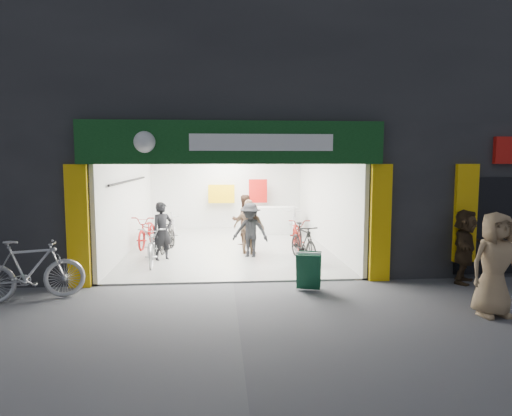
{
  "coord_description": "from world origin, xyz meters",
  "views": [
    {
      "loc": [
        -0.31,
        -9.76,
        2.69
      ],
      "look_at": [
        0.62,
        1.5,
        1.49
      ],
      "focal_mm": 32.0,
      "sensor_mm": 36.0,
      "label": 1
    }
  ],
  "objects": [
    {
      "name": "building",
      "position": [
        0.91,
        4.99,
        4.31
      ],
      "size": [
        17.0,
        10.27,
        8.0
      ],
      "color": "#232326",
      "rests_on": "ground"
    },
    {
      "name": "parked_bike",
      "position": [
        -3.91,
        -0.94,
        0.6
      ],
      "size": [
        2.06,
        1.15,
        1.19
      ],
      "primitive_type": "imported",
      "rotation": [
        0.0,
        0.0,
        1.89
      ],
      "color": "#AAABAF",
      "rests_on": "ground"
    },
    {
      "name": "ground",
      "position": [
        0.0,
        0.0,
        0.0
      ],
      "size": [
        60.0,
        60.0,
        0.0
      ],
      "primitive_type": "plane",
      "color": "#56565B",
      "rests_on": "ground"
    },
    {
      "name": "pedestrian_far",
      "position": [
        5.04,
        -0.37,
        0.81
      ],
      "size": [
        1.3,
        1.48,
        1.62
      ],
      "primitive_type": "imported",
      "rotation": [
        0.0,
        0.0,
        0.91
      ],
      "color": "#3A2A1A",
      "rests_on": "ground"
    },
    {
      "name": "bike_right_front",
      "position": [
        1.91,
        1.96,
        0.51
      ],
      "size": [
        0.81,
        1.77,
        1.02
      ],
      "primitive_type": "imported",
      "rotation": [
        0.0,
        0.0,
        0.2
      ],
      "color": "black",
      "rests_on": "ground"
    },
    {
      "name": "bike_left_back",
      "position": [
        -1.83,
        5.23,
        0.48
      ],
      "size": [
        0.73,
        1.66,
        0.96
      ],
      "primitive_type": "imported",
      "rotation": [
        0.0,
        0.0,
        0.18
      ],
      "color": "silver",
      "rests_on": "ground"
    },
    {
      "name": "customer_a",
      "position": [
        -1.8,
        2.35,
        0.79
      ],
      "size": [
        0.69,
        0.65,
        1.58
      ],
      "primitive_type": "imported",
      "rotation": [
        0.0,
        0.0,
        0.63
      ],
      "color": "black",
      "rests_on": "ground"
    },
    {
      "name": "bike_left_midback",
      "position": [
        -2.5,
        4.32,
        0.5
      ],
      "size": [
        0.84,
        1.96,
        1.0
      ],
      "primitive_type": "imported",
      "rotation": [
        0.0,
        0.0,
        -0.09
      ],
      "color": "maroon",
      "rests_on": "ground"
    },
    {
      "name": "customer_c",
      "position": [
        0.55,
        2.51,
        0.76
      ],
      "size": [
        1.11,
        0.85,
        1.52
      ],
      "primitive_type": "imported",
      "rotation": [
        0.0,
        0.0,
        -0.32
      ],
      "color": "black",
      "rests_on": "ground"
    },
    {
      "name": "bike_left_front",
      "position": [
        -1.97,
        1.99,
        0.51
      ],
      "size": [
        0.75,
        1.95,
        1.01
      ],
      "primitive_type": "imported",
      "rotation": [
        0.0,
        0.0,
        0.04
      ],
      "color": "#A9A9AE",
      "rests_on": "ground"
    },
    {
      "name": "bike_right_back",
      "position": [
        2.34,
        5.93,
        0.51
      ],
      "size": [
        0.79,
        1.77,
        1.03
      ],
      "primitive_type": "imported",
      "rotation": [
        0.0,
        0.0,
        -0.18
      ],
      "color": "silver",
      "rests_on": "ground"
    },
    {
      "name": "bike_right_mid",
      "position": [
        2.06,
        3.74,
        0.47
      ],
      "size": [
        0.71,
        1.82,
        0.94
      ],
      "primitive_type": "imported",
      "rotation": [
        0.0,
        0.0,
        -0.05
      ],
      "color": "maroon",
      "rests_on": "ground"
    },
    {
      "name": "sandwich_board",
      "position": [
        1.55,
        -0.61,
        0.42
      ],
      "size": [
        0.61,
        0.62,
        0.76
      ],
      "rotation": [
        0.0,
        0.0,
        -0.3
      ],
      "color": "#104329",
      "rests_on": "ground"
    },
    {
      "name": "customer_d",
      "position": [
        0.53,
        2.89,
        0.79
      ],
      "size": [
        1.0,
        0.79,
        1.59
      ],
      "primitive_type": "imported",
      "rotation": [
        0.0,
        0.0,
        2.64
      ],
      "color": "#967457",
      "rests_on": "ground"
    },
    {
      "name": "pedestrian_near",
      "position": [
        4.41,
        -2.46,
        0.9
      ],
      "size": [
        0.93,
        0.65,
        1.81
      ],
      "primitive_type": "imported",
      "rotation": [
        0.0,
        0.0,
        0.08
      ],
      "color": "#997C59",
      "rests_on": "ground"
    },
    {
      "name": "bike_left_midfront",
      "position": [
        -1.8,
        3.5,
        0.47
      ],
      "size": [
        0.68,
        1.62,
        0.95
      ],
      "primitive_type": "imported",
      "rotation": [
        0.0,
        0.0,
        -0.16
      ],
      "color": "black",
      "rests_on": "ground"
    },
    {
      "name": "customer_b",
      "position": [
        0.48,
        4.41,
        0.8
      ],
      "size": [
        0.89,
        0.76,
        1.61
      ],
      "primitive_type": "imported",
      "rotation": [
        0.0,
        0.0,
        3.35
      ],
      "color": "#372319",
      "rests_on": "ground"
    }
  ]
}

